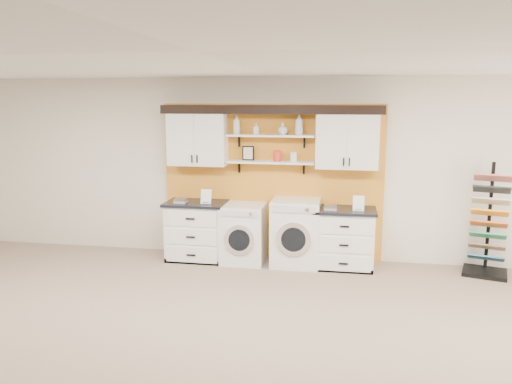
% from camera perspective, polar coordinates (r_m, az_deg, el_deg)
% --- Properties ---
extents(ceiling, '(10.00, 10.00, 0.00)m').
position_cam_1_polar(ceiling, '(3.77, -6.94, 15.68)').
color(ceiling, white).
rests_on(ceiling, wall_back).
extents(wall_back, '(10.00, 0.00, 10.00)m').
position_cam_1_polar(wall_back, '(7.75, 1.86, 2.65)').
color(wall_back, beige).
rests_on(wall_back, floor).
extents(accent_panel, '(3.40, 0.07, 2.40)m').
position_cam_1_polar(accent_panel, '(7.74, 1.81, 1.15)').
color(accent_panel, orange).
rests_on(accent_panel, wall_back).
extents(upper_cabinet_left, '(0.90, 0.35, 0.84)m').
position_cam_1_polar(upper_cabinet_left, '(7.74, -6.70, 6.15)').
color(upper_cabinet_left, white).
rests_on(upper_cabinet_left, wall_back).
extents(upper_cabinet_right, '(0.90, 0.35, 0.84)m').
position_cam_1_polar(upper_cabinet_right, '(7.42, 10.37, 5.87)').
color(upper_cabinet_right, white).
rests_on(upper_cabinet_right, wall_back).
extents(shelf_lower, '(1.32, 0.28, 0.03)m').
position_cam_1_polar(shelf_lower, '(7.53, 1.65, 3.43)').
color(shelf_lower, white).
rests_on(shelf_lower, wall_back).
extents(shelf_upper, '(1.32, 0.28, 0.03)m').
position_cam_1_polar(shelf_upper, '(7.50, 1.67, 6.47)').
color(shelf_upper, white).
rests_on(shelf_upper, wall_back).
extents(crown_molding, '(3.30, 0.41, 0.13)m').
position_cam_1_polar(crown_molding, '(7.49, 1.70, 9.51)').
color(crown_molding, black).
rests_on(crown_molding, wall_back).
extents(picture_frame, '(0.18, 0.02, 0.22)m').
position_cam_1_polar(picture_frame, '(7.62, -0.90, 4.46)').
color(picture_frame, black).
rests_on(picture_frame, shelf_lower).
extents(canister_red, '(0.11, 0.11, 0.16)m').
position_cam_1_polar(canister_red, '(7.51, 2.41, 4.13)').
color(canister_red, red).
rests_on(canister_red, shelf_lower).
extents(canister_cream, '(0.10, 0.10, 0.14)m').
position_cam_1_polar(canister_cream, '(7.48, 4.31, 4.01)').
color(canister_cream, silver).
rests_on(canister_cream, shelf_lower).
extents(base_cabinet_left, '(0.93, 0.66, 0.91)m').
position_cam_1_polar(base_cabinet_left, '(7.83, -6.80, -4.39)').
color(base_cabinet_left, white).
rests_on(base_cabinet_left, floor).
extents(base_cabinet_right, '(0.91, 0.66, 0.89)m').
position_cam_1_polar(base_cabinet_right, '(7.51, 10.02, -5.20)').
color(base_cabinet_right, white).
rests_on(base_cabinet_right, floor).
extents(washer, '(0.64, 0.71, 0.90)m').
position_cam_1_polar(washer, '(7.65, -1.41, -4.72)').
color(washer, white).
rests_on(washer, floor).
extents(dryer, '(0.71, 0.71, 0.99)m').
position_cam_1_polar(dryer, '(7.53, 4.56, -4.62)').
color(dryer, white).
rests_on(dryer, floor).
extents(sample_rack, '(0.69, 0.62, 1.60)m').
position_cam_1_polar(sample_rack, '(7.80, 24.93, -4.91)').
color(sample_rack, black).
rests_on(sample_rack, floor).
extents(soap_bottle_a, '(0.16, 0.16, 0.29)m').
position_cam_1_polar(soap_bottle_a, '(7.58, -2.23, 7.72)').
color(soap_bottle_a, silver).
rests_on(soap_bottle_a, shelf_upper).
extents(soap_bottle_b, '(0.09, 0.09, 0.17)m').
position_cam_1_polar(soap_bottle_b, '(7.52, 0.02, 7.25)').
color(soap_bottle_b, silver).
rests_on(soap_bottle_b, shelf_upper).
extents(soap_bottle_c, '(0.18, 0.18, 0.18)m').
position_cam_1_polar(soap_bottle_c, '(7.47, 3.07, 7.25)').
color(soap_bottle_c, silver).
rests_on(soap_bottle_c, shelf_upper).
extents(soap_bottle_d, '(0.17, 0.17, 0.32)m').
position_cam_1_polar(soap_bottle_d, '(7.44, 4.94, 7.74)').
color(soap_bottle_d, silver).
rests_on(soap_bottle_d, shelf_upper).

